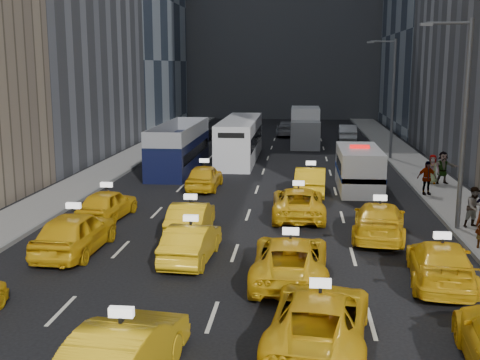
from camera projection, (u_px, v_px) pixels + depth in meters
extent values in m
plane|color=black|center=(201.00, 349.00, 15.32)|extent=(160.00, 160.00, 0.00)
cube|color=gray|center=(108.00, 170.00, 40.75)|extent=(3.00, 90.00, 0.15)
cube|color=gray|center=(425.00, 176.00, 38.72)|extent=(3.00, 90.00, 0.15)
cube|color=slate|center=(129.00, 171.00, 40.61)|extent=(0.15, 90.00, 0.18)
cube|color=slate|center=(402.00, 175.00, 38.85)|extent=(0.15, 90.00, 0.18)
cylinder|color=#595B60|center=(464.00, 128.00, 25.29)|extent=(0.20, 0.20, 9.00)
cylinder|color=#595B60|center=(449.00, 23.00, 24.57)|extent=(1.80, 0.12, 0.12)
cube|color=slate|center=(426.00, 24.00, 24.67)|extent=(0.50, 0.22, 0.12)
cylinder|color=#595B60|center=(393.00, 100.00, 44.84)|extent=(0.20, 0.20, 9.00)
cylinder|color=#595B60|center=(383.00, 41.00, 44.11)|extent=(1.80, 0.12, 0.12)
cube|color=slate|center=(371.00, 42.00, 44.21)|extent=(0.50, 0.22, 0.12)
imported|color=#EBB113|center=(123.00, 354.00, 13.38)|extent=(2.23, 4.92, 1.56)
imported|color=#EBB113|center=(319.00, 318.00, 15.40)|extent=(3.03, 5.52, 1.47)
imported|color=#EBB113|center=(75.00, 232.00, 22.93)|extent=(2.10, 4.94, 1.66)
imported|color=#EBB113|center=(191.00, 242.00, 22.08)|extent=(1.73, 4.35, 1.41)
imported|color=#EBB113|center=(290.00, 259.00, 20.06)|extent=(2.53, 5.38, 1.49)
imported|color=#EBB113|center=(440.00, 263.00, 19.76)|extent=(2.56, 5.13, 1.43)
imported|color=#EBB113|center=(107.00, 204.00, 28.04)|extent=(2.09, 4.35, 1.43)
imported|color=#EBB113|center=(191.00, 218.00, 25.42)|extent=(1.61, 4.43, 1.45)
imported|color=#EBB113|center=(298.00, 203.00, 28.37)|extent=(2.50, 5.23, 1.44)
imported|color=#EBB113|center=(379.00, 220.00, 25.02)|extent=(2.78, 5.39, 1.50)
imported|color=#EBB113|center=(204.00, 177.00, 34.81)|extent=(1.80, 4.34, 1.47)
imported|color=#EBB113|center=(310.00, 181.00, 33.48)|extent=(1.84, 4.76, 1.55)
cube|color=white|center=(359.00, 169.00, 34.64)|extent=(2.61, 6.17, 2.43)
cylinder|color=black|center=(343.00, 188.00, 32.79)|extent=(0.28, 0.97, 0.97)
cylinder|color=black|center=(381.00, 189.00, 32.59)|extent=(0.28, 0.97, 0.97)
cylinder|color=black|center=(339.00, 174.00, 36.96)|extent=(0.28, 0.97, 0.97)
cylinder|color=black|center=(372.00, 175.00, 36.76)|extent=(0.28, 0.97, 0.97)
cube|color=navy|center=(359.00, 172.00, 34.67)|extent=(2.66, 6.17, 0.28)
cube|color=red|center=(360.00, 147.00, 34.39)|extent=(1.12, 0.44, 0.18)
cube|color=black|center=(179.00, 147.00, 41.25)|extent=(2.86, 10.80, 3.12)
cylinder|color=black|center=(148.00, 173.00, 37.19)|extent=(0.28, 1.10, 1.10)
cylinder|color=black|center=(182.00, 173.00, 36.98)|extent=(0.28, 1.10, 1.10)
cylinder|color=black|center=(177.00, 152.00, 45.90)|extent=(0.28, 1.10, 1.10)
cylinder|color=black|center=(205.00, 153.00, 45.69)|extent=(0.28, 1.10, 1.10)
cube|color=silver|center=(240.00, 140.00, 45.42)|extent=(3.45, 12.23, 3.12)
cylinder|color=black|center=(216.00, 163.00, 40.69)|extent=(0.28, 1.10, 1.10)
cylinder|color=black|center=(249.00, 164.00, 40.48)|extent=(0.28, 1.10, 1.10)
cylinder|color=black|center=(233.00, 144.00, 50.73)|extent=(0.28, 1.10, 1.10)
cylinder|color=black|center=(259.00, 144.00, 50.52)|extent=(0.28, 1.10, 1.10)
cube|color=silver|center=(305.00, 127.00, 53.51)|extent=(3.47, 7.55, 3.33)
cylinder|color=black|center=(292.00, 143.00, 51.15)|extent=(0.28, 1.10, 1.10)
cylinder|color=black|center=(318.00, 144.00, 50.94)|extent=(0.28, 1.10, 1.10)
cylinder|color=black|center=(293.00, 136.00, 56.51)|extent=(0.28, 1.10, 1.10)
cylinder|color=black|center=(317.00, 136.00, 56.30)|extent=(0.28, 1.10, 1.10)
imported|color=#9B9EA2|center=(353.00, 154.00, 43.52)|extent=(2.14, 4.63, 1.47)
imported|color=black|center=(197.00, 134.00, 55.98)|extent=(2.73, 5.62, 1.54)
imported|color=slate|center=(287.00, 128.00, 61.00)|extent=(2.15, 5.24, 1.52)
imported|color=black|center=(244.00, 132.00, 57.68)|extent=(2.42, 4.74, 1.55)
imported|color=#A8ABB0|center=(347.00, 133.00, 57.20)|extent=(1.78, 4.74, 1.54)
imported|color=gray|center=(475.00, 207.00, 26.10)|extent=(0.98, 0.75, 1.78)
imported|color=gray|center=(427.00, 178.00, 32.65)|extent=(1.18, 0.76, 1.85)
imported|color=gray|center=(432.00, 169.00, 35.72)|extent=(0.93, 0.64, 1.74)
imported|color=gray|center=(443.00, 168.00, 35.69)|extent=(1.85, 0.87, 1.93)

